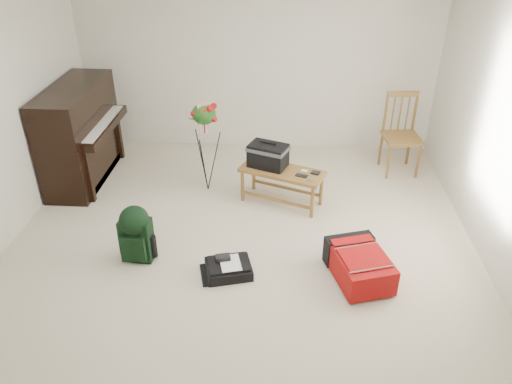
# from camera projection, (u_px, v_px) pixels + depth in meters

# --- Properties ---
(floor) EXTENTS (5.00, 5.50, 0.01)m
(floor) POSITION_uv_depth(u_px,v_px,m) (240.00, 257.00, 5.21)
(floor) COLOR beige
(floor) RESTS_ON ground
(ceiling) EXTENTS (5.00, 5.50, 0.01)m
(ceiling) POSITION_uv_depth(u_px,v_px,m) (234.00, 6.00, 3.93)
(ceiling) COLOR white
(ceiling) RESTS_ON wall_back
(wall_back) EXTENTS (5.00, 0.04, 2.50)m
(wall_back) POSITION_uv_depth(u_px,v_px,m) (257.00, 63.00, 6.93)
(wall_back) COLOR silver
(wall_back) RESTS_ON floor
(piano) EXTENTS (0.71, 1.50, 1.25)m
(piano) POSITION_uv_depth(u_px,v_px,m) (81.00, 136.00, 6.40)
(piano) COLOR black
(piano) RESTS_ON floor
(bench) EXTENTS (1.08, 0.74, 0.77)m
(bench) POSITION_uv_depth(u_px,v_px,m) (271.00, 162.00, 5.89)
(bench) COLOR olive
(bench) RESTS_ON floor
(dining_chair) EXTENTS (0.51, 0.51, 1.06)m
(dining_chair) POSITION_uv_depth(u_px,v_px,m) (401.00, 135.00, 6.62)
(dining_chair) COLOR olive
(dining_chair) RESTS_ON floor
(red_suitcase) EXTENTS (0.66, 0.83, 0.30)m
(red_suitcase) POSITION_uv_depth(u_px,v_px,m) (359.00, 262.00, 4.89)
(red_suitcase) COLOR #B90714
(red_suitcase) RESTS_ON floor
(black_duffel) EXTENTS (0.52, 0.46, 0.19)m
(black_duffel) POSITION_uv_depth(u_px,v_px,m) (228.00, 268.00, 4.95)
(black_duffel) COLOR black
(black_duffel) RESTS_ON floor
(green_backpack) EXTENTS (0.33, 0.30, 0.62)m
(green_backpack) POSITION_uv_depth(u_px,v_px,m) (136.00, 231.00, 5.02)
(green_backpack) COLOR black
(green_backpack) RESTS_ON floor
(flower_stand) EXTENTS (0.47, 0.47, 1.20)m
(flower_stand) POSITION_uv_depth(u_px,v_px,m) (206.00, 148.00, 6.12)
(flower_stand) COLOR black
(flower_stand) RESTS_ON floor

